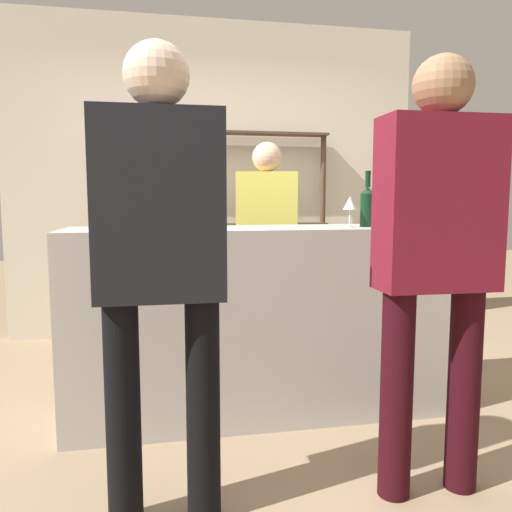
% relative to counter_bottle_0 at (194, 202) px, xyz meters
% --- Properties ---
extents(ground_plane, '(16.00, 16.00, 0.00)m').
position_rel_counter_bottle_0_xyz_m(ground_plane, '(0.33, -0.12, -1.21)').
color(ground_plane, '#9E8466').
extents(bar_counter, '(2.07, 0.57, 1.06)m').
position_rel_counter_bottle_0_xyz_m(bar_counter, '(0.33, -0.12, -0.67)').
color(bar_counter, '#B7B2AD').
rests_on(bar_counter, ground_plane).
extents(back_wall, '(3.67, 0.12, 2.80)m').
position_rel_counter_bottle_0_xyz_m(back_wall, '(0.33, 1.76, 0.19)').
color(back_wall, beige).
rests_on(back_wall, ground_plane).
extents(back_shelf, '(1.96, 0.18, 1.81)m').
position_rel_counter_bottle_0_xyz_m(back_shelf, '(0.31, 1.58, -0.01)').
color(back_shelf, '#4C3828').
rests_on(back_shelf, ground_plane).
extents(counter_bottle_0, '(0.07, 0.07, 0.36)m').
position_rel_counter_bottle_0_xyz_m(counter_bottle_0, '(0.00, 0.00, 0.00)').
color(counter_bottle_0, silver).
rests_on(counter_bottle_0, bar_counter).
extents(counter_bottle_1, '(0.08, 0.08, 0.36)m').
position_rel_counter_bottle_0_xyz_m(counter_bottle_1, '(-0.20, 0.04, -0.00)').
color(counter_bottle_1, brown).
rests_on(counter_bottle_1, bar_counter).
extents(counter_bottle_2, '(0.08, 0.08, 0.37)m').
position_rel_counter_bottle_0_xyz_m(counter_bottle_2, '(1.27, -0.09, 0.00)').
color(counter_bottle_2, black).
rests_on(counter_bottle_2, bar_counter).
extents(counter_bottle_3, '(0.08, 0.08, 0.36)m').
position_rel_counter_bottle_0_xyz_m(counter_bottle_3, '(-0.19, -0.13, -0.01)').
color(counter_bottle_3, silver).
rests_on(counter_bottle_3, bar_counter).
extents(counter_bottle_4, '(0.08, 0.08, 0.31)m').
position_rel_counter_bottle_0_xyz_m(counter_bottle_4, '(0.96, -0.18, -0.02)').
color(counter_bottle_4, black).
rests_on(counter_bottle_4, bar_counter).
extents(wine_glass, '(0.08, 0.08, 0.17)m').
position_rel_counter_bottle_0_xyz_m(wine_glass, '(0.85, -0.21, -0.01)').
color(wine_glass, silver).
rests_on(wine_glass, bar_counter).
extents(server_behind_counter, '(0.47, 0.29, 1.63)m').
position_rel_counter_bottle_0_xyz_m(server_behind_counter, '(0.58, 0.72, -0.25)').
color(server_behind_counter, brown).
rests_on(server_behind_counter, ground_plane).
extents(customer_right, '(0.47, 0.23, 1.77)m').
position_rel_counter_bottle_0_xyz_m(customer_right, '(0.89, -1.04, -0.16)').
color(customer_right, black).
rests_on(customer_right, ground_plane).
extents(customer_left, '(0.46, 0.23, 1.77)m').
position_rel_counter_bottle_0_xyz_m(customer_left, '(-0.19, -1.02, -0.17)').
color(customer_left, black).
rests_on(customer_left, ground_plane).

